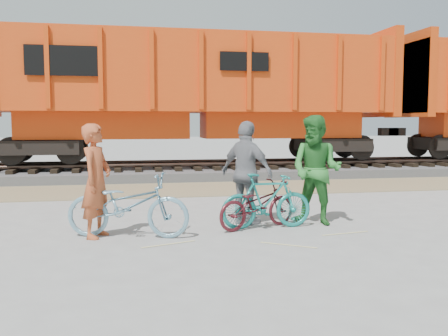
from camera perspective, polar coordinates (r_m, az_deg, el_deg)
The scene contains 11 objects.
ground at distance 8.73m, azimuth -0.14°, elevation -7.20°, with size 120.00×120.00×0.00m, color #9E9E99.
gravel_strip at distance 14.09m, azimuth -4.27°, elevation -2.44°, with size 120.00×3.00×0.02m, color #9F8863.
ballast_bed at distance 17.54m, azimuth -5.57°, elevation -0.49°, with size 120.00×4.00×0.30m, color slate.
track at distance 17.51m, azimuth -5.58°, elevation 0.56°, with size 120.00×2.60×0.24m.
hopper_car_center at distance 17.57m, azimuth -3.36°, elevation 8.86°, with size 14.00×3.13×4.65m.
bicycle_blue at distance 8.32m, azimuth -10.92°, elevation -4.19°, with size 0.71×2.03×1.06m, color #74A6BC.
bicycle_teal at distance 8.88m, azimuth 4.88°, elevation -3.77°, with size 0.46×1.65×0.99m, color teal.
bicycle_maroon at distance 8.89m, azimuth 3.83°, elevation -4.21°, with size 0.56×1.61×0.85m, color #4E161C.
person_solo at distance 8.38m, azimuth -14.39°, elevation -1.43°, with size 0.68×0.45×1.86m, color #B6502A.
person_man at distance 9.32m, azimuth 10.50°, elevation -0.23°, with size 0.98×0.76×2.02m, color #2B772E.
person_woman at distance 9.18m, azimuth 2.62°, elevation -0.56°, with size 1.12×0.47×1.91m, color gray.
Camera 1 is at (-1.57, -8.38, 1.87)m, focal length 40.00 mm.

